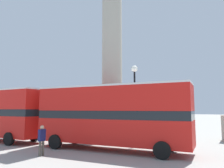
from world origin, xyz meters
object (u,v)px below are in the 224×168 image
(monument_column, at_px, (112,66))
(street_lamp, at_px, (135,95))
(bus_b, at_px, (111,114))
(pedestrian_near_lamp, at_px, (42,138))

(monument_column, relative_size, street_lamp, 3.18)
(monument_column, bearing_deg, bus_b, -60.62)
(monument_column, distance_m, bus_b, 7.21)
(pedestrian_near_lamp, bearing_deg, monument_column, -4.47)
(monument_column, height_order, street_lamp, monument_column)
(pedestrian_near_lamp, bearing_deg, bus_b, -41.54)
(bus_b, relative_size, pedestrian_near_lamp, 6.02)
(monument_column, height_order, pedestrian_near_lamp, monument_column)
(street_lamp, xyz_separation_m, pedestrian_near_lamp, (-3.63, -5.55, -2.76))
(street_lamp, bearing_deg, monument_column, 141.18)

